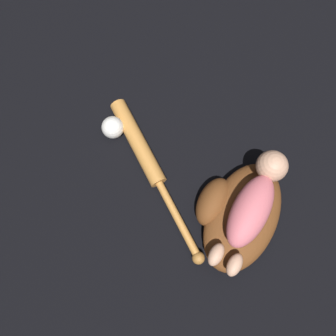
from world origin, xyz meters
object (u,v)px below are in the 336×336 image
baseball (113,127)px  baby_figure (254,202)px  baseball_glove (238,214)px  baseball_bat (146,157)px

baseball → baby_figure: bearing=-109.4°
baseball_glove → baby_figure: baby_figure is taller
baby_figure → baseball_bat: size_ratio=0.79×
baseball_glove → baseball_bat: size_ratio=0.83×
baseball_glove → baseball_bat: (0.12, 0.32, -0.03)m
baseball_glove → baseball: (0.19, 0.45, -0.01)m
baseball_glove → baseball_bat: 0.34m
baseball_glove → baseball: size_ratio=5.22×
baby_figure → baseball: bearing=70.6°
baseball_glove → baseball: baseball_glove is taller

